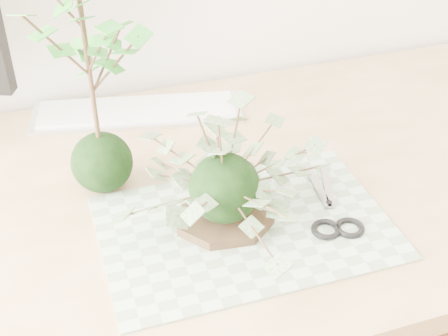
{
  "coord_description": "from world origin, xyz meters",
  "views": [
    {
      "loc": [
        -0.23,
        0.46,
        1.35
      ],
      "look_at": [
        0.0,
        1.14,
        0.84
      ],
      "focal_mm": 50.0,
      "sensor_mm": 36.0,
      "label": 1
    }
  ],
  "objects_px": {
    "desk": "(196,231)",
    "ivy_kokedama": "(225,160)",
    "keyboard": "(137,111)",
    "maple_kokedama": "(82,20)"
  },
  "relations": [
    {
      "from": "desk",
      "to": "ivy_kokedama",
      "type": "bearing_deg",
      "value": -79.37
    },
    {
      "from": "maple_kokedama",
      "to": "keyboard",
      "type": "bearing_deg",
      "value": 64.84
    },
    {
      "from": "desk",
      "to": "keyboard",
      "type": "xyz_separation_m",
      "value": [
        -0.04,
        0.26,
        0.1
      ]
    },
    {
      "from": "maple_kokedama",
      "to": "keyboard",
      "type": "relative_size",
      "value": 0.98
    },
    {
      "from": "ivy_kokedama",
      "to": "keyboard",
      "type": "xyz_separation_m",
      "value": [
        -0.05,
        0.36,
        -0.11
      ]
    },
    {
      "from": "desk",
      "to": "ivy_kokedama",
      "type": "distance_m",
      "value": 0.23
    },
    {
      "from": "desk",
      "to": "ivy_kokedama",
      "type": "relative_size",
      "value": 5.22
    },
    {
      "from": "ivy_kokedama",
      "to": "maple_kokedama",
      "type": "xyz_separation_m",
      "value": [
        -0.15,
        0.15,
        0.17
      ]
    },
    {
      "from": "desk",
      "to": "ivy_kokedama",
      "type": "xyz_separation_m",
      "value": [
        0.02,
        -0.1,
        0.21
      ]
    },
    {
      "from": "desk",
      "to": "keyboard",
      "type": "relative_size",
      "value": 3.89
    }
  ]
}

